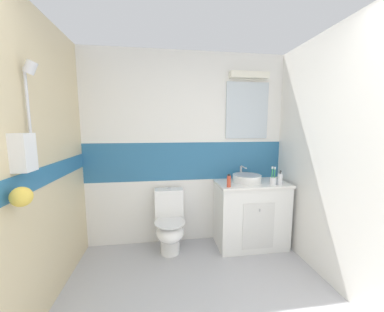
% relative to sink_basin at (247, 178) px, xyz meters
% --- Properties ---
extents(wall_back_tiled, '(3.20, 0.20, 2.50)m').
position_rel_sink_basin_xyz_m(wall_back_tiled, '(-0.74, 0.26, 0.36)').
color(wall_back_tiled, white).
rests_on(wall_back_tiled, ground_plane).
extents(wall_left_shower_alcove, '(0.25, 3.48, 2.50)m').
position_rel_sink_basin_xyz_m(wall_left_shower_alcove, '(-2.10, -0.98, 0.35)').
color(wall_left_shower_alcove, beige).
rests_on(wall_left_shower_alcove, ground_plane).
extents(wall_right_plain, '(0.10, 3.48, 2.50)m').
position_rel_sink_basin_xyz_m(wall_right_plain, '(0.60, -0.98, 0.35)').
color(wall_right_plain, white).
rests_on(wall_right_plain, ground_plane).
extents(vanity_cabinet, '(0.90, 0.51, 0.85)m').
position_rel_sink_basin_xyz_m(vanity_cabinet, '(0.06, -0.02, -0.48)').
color(vanity_cabinet, white).
rests_on(vanity_cabinet, ground_plane).
extents(sink_basin, '(0.36, 0.40, 0.18)m').
position_rel_sink_basin_xyz_m(sink_basin, '(0.00, 0.00, 0.00)').
color(sink_basin, white).
rests_on(sink_basin, vanity_cabinet).
extents(toilet, '(0.37, 0.50, 0.78)m').
position_rel_sink_basin_xyz_m(toilet, '(-1.00, -0.03, -0.54)').
color(toilet, white).
rests_on(toilet, ground_plane).
extents(toothbrush_cup, '(0.07, 0.07, 0.23)m').
position_rel_sink_basin_xyz_m(toothbrush_cup, '(0.26, -0.19, 0.00)').
color(toothbrush_cup, white).
rests_on(toothbrush_cup, vanity_cabinet).
extents(soap_dispenser, '(0.06, 0.06, 0.18)m').
position_rel_sink_basin_xyz_m(soap_dispenser, '(0.35, -0.19, 0.02)').
color(soap_dispenser, white).
rests_on(soap_dispenser, vanity_cabinet).
extents(deodorant_spray_can, '(0.05, 0.05, 0.15)m').
position_rel_sink_basin_xyz_m(deodorant_spray_can, '(-0.30, -0.20, 0.02)').
color(deodorant_spray_can, '#D84C33').
rests_on(deodorant_spray_can, vanity_cabinet).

